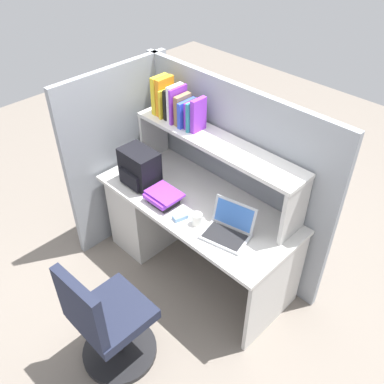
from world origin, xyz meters
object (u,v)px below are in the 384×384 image
at_px(paper_cup, 197,219).
at_px(laptop, 229,228).
at_px(office_chair, 107,324).
at_px(computer_mouse, 180,217).
at_px(backpack, 139,168).

bearing_deg(paper_cup, laptop, 19.34).
relative_size(laptop, office_chair, 0.39).
relative_size(laptop, computer_mouse, 3.46).
height_order(laptop, computer_mouse, laptop).
xyz_separation_m(paper_cup, office_chair, (0.00, -0.83, -0.38)).
xyz_separation_m(backpack, office_chair, (0.66, -0.86, -0.48)).
height_order(laptop, backpack, backpack).
relative_size(computer_mouse, office_chair, 0.11).
bearing_deg(backpack, computer_mouse, -7.80).
bearing_deg(computer_mouse, office_chair, -65.48).
relative_size(computer_mouse, paper_cup, 1.19).
xyz_separation_m(laptop, computer_mouse, (-0.35, -0.12, -0.03)).
relative_size(backpack, paper_cup, 3.42).
height_order(computer_mouse, paper_cup, paper_cup).
relative_size(backpack, office_chair, 0.32).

